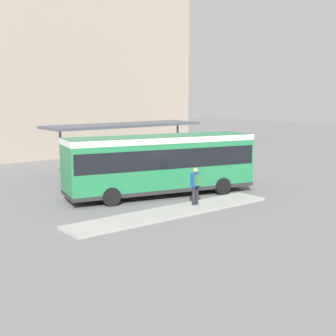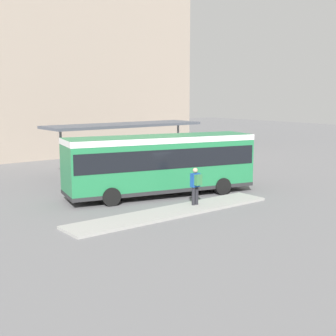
{
  "view_description": "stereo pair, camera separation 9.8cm",
  "coord_description": "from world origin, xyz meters",
  "px_view_note": "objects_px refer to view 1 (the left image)",
  "views": [
    {
      "loc": [
        -15.0,
        -19.55,
        5.42
      ],
      "look_at": [
        0.51,
        0.0,
        1.45
      ],
      "focal_mm": 50.0,
      "sensor_mm": 36.0,
      "label": 1
    },
    {
      "loc": [
        -14.93,
        -19.61,
        5.42
      ],
      "look_at": [
        0.51,
        0.0,
        1.45
      ],
      "focal_mm": 50.0,
      "sensor_mm": 36.0,
      "label": 2
    }
  ],
  "objects_px": {
    "bicycle_green": "(209,166)",
    "bicycle_orange": "(200,165)",
    "bicycle_red": "(221,170)",
    "bicycle_yellow": "(214,168)",
    "potted_planter_near_shelter": "(155,167)",
    "city_bus": "(161,161)",
    "pedestrian_waiting": "(196,184)",
    "potted_planter_far_side": "(99,175)"
  },
  "relations": [
    {
      "from": "bicycle_green",
      "to": "bicycle_orange",
      "type": "bearing_deg",
      "value": -163.23
    },
    {
      "from": "bicycle_red",
      "to": "bicycle_green",
      "type": "xyz_separation_m",
      "value": [
        0.35,
        1.56,
        0.01
      ]
    },
    {
      "from": "bicycle_red",
      "to": "bicycle_yellow",
      "type": "relative_size",
      "value": 1.03
    },
    {
      "from": "bicycle_green",
      "to": "bicycle_orange",
      "type": "xyz_separation_m",
      "value": [
        -0.15,
        0.78,
        -0.02
      ]
    },
    {
      "from": "bicycle_green",
      "to": "bicycle_orange",
      "type": "distance_m",
      "value": 0.79
    },
    {
      "from": "bicycle_yellow",
      "to": "bicycle_orange",
      "type": "height_order",
      "value": "same"
    },
    {
      "from": "bicycle_green",
      "to": "potted_planter_near_shelter",
      "type": "distance_m",
      "value": 4.47
    },
    {
      "from": "city_bus",
      "to": "potted_planter_near_shelter",
      "type": "xyz_separation_m",
      "value": [
        3.04,
        4.53,
        -1.21
      ]
    },
    {
      "from": "bicycle_orange",
      "to": "potted_planter_near_shelter",
      "type": "bearing_deg",
      "value": -86.9
    },
    {
      "from": "pedestrian_waiting",
      "to": "potted_planter_near_shelter",
      "type": "distance_m",
      "value": 8.41
    },
    {
      "from": "bicycle_red",
      "to": "bicycle_yellow",
      "type": "xyz_separation_m",
      "value": [
        0.06,
        0.78,
        -0.01
      ]
    },
    {
      "from": "pedestrian_waiting",
      "to": "potted_planter_far_side",
      "type": "xyz_separation_m",
      "value": [
        -0.84,
        7.72,
        -0.56
      ]
    },
    {
      "from": "bicycle_green",
      "to": "potted_planter_near_shelter",
      "type": "xyz_separation_m",
      "value": [
        -4.44,
        0.39,
        0.31
      ]
    },
    {
      "from": "city_bus",
      "to": "pedestrian_waiting",
      "type": "relative_size",
      "value": 5.81
    },
    {
      "from": "bicycle_red",
      "to": "bicycle_orange",
      "type": "xyz_separation_m",
      "value": [
        0.2,
        2.33,
        -0.01
      ]
    },
    {
      "from": "city_bus",
      "to": "bicycle_green",
      "type": "distance_m",
      "value": 8.68
    },
    {
      "from": "bicycle_red",
      "to": "bicycle_green",
      "type": "relative_size",
      "value": 0.98
    },
    {
      "from": "bicycle_green",
      "to": "potted_planter_far_side",
      "type": "relative_size",
      "value": 1.45
    },
    {
      "from": "bicycle_green",
      "to": "potted_planter_near_shelter",
      "type": "height_order",
      "value": "potted_planter_near_shelter"
    },
    {
      "from": "bicycle_yellow",
      "to": "potted_planter_near_shelter",
      "type": "xyz_separation_m",
      "value": [
        -4.15,
        1.16,
        0.32
      ]
    },
    {
      "from": "bicycle_yellow",
      "to": "potted_planter_near_shelter",
      "type": "height_order",
      "value": "potted_planter_near_shelter"
    },
    {
      "from": "bicycle_orange",
      "to": "potted_planter_near_shelter",
      "type": "distance_m",
      "value": 4.32
    },
    {
      "from": "city_bus",
      "to": "bicycle_yellow",
      "type": "xyz_separation_m",
      "value": [
        7.18,
        3.36,
        -1.53
      ]
    },
    {
      "from": "bicycle_green",
      "to": "bicycle_red",
      "type": "bearing_deg",
      "value": -6.91
    },
    {
      "from": "bicycle_orange",
      "to": "pedestrian_waiting",
      "type": "bearing_deg",
      "value": -45.43
    },
    {
      "from": "city_bus",
      "to": "bicycle_red",
      "type": "bearing_deg",
      "value": 33.41
    },
    {
      "from": "pedestrian_waiting",
      "to": "potted_planter_far_side",
      "type": "relative_size",
      "value": 1.58
    },
    {
      "from": "bicycle_yellow",
      "to": "pedestrian_waiting",
      "type": "bearing_deg",
      "value": 138.97
    },
    {
      "from": "city_bus",
      "to": "bicycle_orange",
      "type": "xyz_separation_m",
      "value": [
        7.33,
        4.92,
        -1.53
      ]
    },
    {
      "from": "pedestrian_waiting",
      "to": "bicycle_orange",
      "type": "height_order",
      "value": "pedestrian_waiting"
    },
    {
      "from": "city_bus",
      "to": "bicycle_orange",
      "type": "relative_size",
      "value": 6.61
    },
    {
      "from": "city_bus",
      "to": "pedestrian_waiting",
      "type": "height_order",
      "value": "city_bus"
    },
    {
      "from": "bicycle_red",
      "to": "bicycle_orange",
      "type": "bearing_deg",
      "value": 170.26
    },
    {
      "from": "city_bus",
      "to": "pedestrian_waiting",
      "type": "distance_m",
      "value": 3.27
    },
    {
      "from": "pedestrian_waiting",
      "to": "bicycle_green",
      "type": "bearing_deg",
      "value": -45.31
    },
    {
      "from": "pedestrian_waiting",
      "to": "potted_planter_near_shelter",
      "type": "xyz_separation_m",
      "value": [
        3.34,
        7.7,
        -0.49
      ]
    },
    {
      "from": "bicycle_yellow",
      "to": "bicycle_green",
      "type": "relative_size",
      "value": 0.95
    },
    {
      "from": "pedestrian_waiting",
      "to": "bicycle_orange",
      "type": "bearing_deg",
      "value": -41.86
    },
    {
      "from": "potted_planter_near_shelter",
      "to": "potted_planter_far_side",
      "type": "distance_m",
      "value": 4.18
    },
    {
      "from": "bicycle_green",
      "to": "bicycle_orange",
      "type": "relative_size",
      "value": 1.04
    },
    {
      "from": "city_bus",
      "to": "potted_planter_far_side",
      "type": "bearing_deg",
      "value": 117.58
    },
    {
      "from": "pedestrian_waiting",
      "to": "bicycle_red",
      "type": "height_order",
      "value": "pedestrian_waiting"
    }
  ]
}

